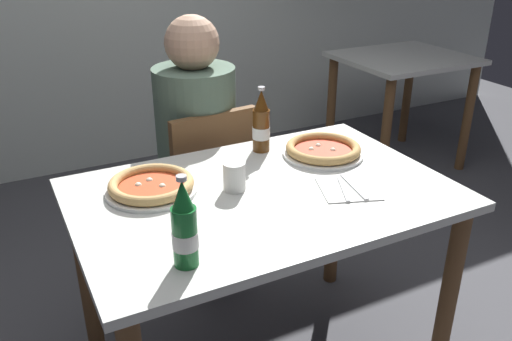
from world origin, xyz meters
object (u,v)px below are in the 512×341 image
pizza_marinara_far (323,150)px  beer_bottle_center (185,229)px  napkin_with_cutlery (349,189)px  chair_behind_table (205,187)px  diner_seated (198,162)px  dining_table_main (263,221)px  beer_bottle_left (261,124)px  dining_table_background (401,80)px  pizza_margherita_near (151,186)px  paper_cup (234,176)px

pizza_marinara_far → beer_bottle_center: 0.82m
beer_bottle_center → napkin_with_cutlery: bearing=14.2°
chair_behind_table → diner_seated: (-0.01, 0.05, 0.10)m
dining_table_main → pizza_marinara_far: pizza_marinara_far is taller
chair_behind_table → napkin_with_cutlery: size_ratio=3.70×
diner_seated → chair_behind_table: bearing=-82.1°
beer_bottle_left → beer_bottle_center: bearing=-131.7°
diner_seated → beer_bottle_left: (0.12, -0.36, 0.27)m
dining_table_main → napkin_with_cutlery: (0.25, -0.12, 0.12)m
chair_behind_table → beer_bottle_center: bearing=60.2°
beer_bottle_left → napkin_with_cutlery: 0.44m
dining_table_main → pizza_marinara_far: 0.39m
dining_table_background → pizza_margherita_near: (-2.02, -1.12, 0.18)m
diner_seated → pizza_margherita_near: 0.64m
dining_table_background → paper_cup: (-1.78, -1.23, 0.21)m
pizza_margherita_near → beer_bottle_center: 0.44m
dining_table_main → paper_cup: paper_cup is taller
beer_bottle_center → dining_table_background: bearing=36.9°
diner_seated → dining_table_main: bearing=-92.3°
pizza_margherita_near → beer_bottle_left: beer_bottle_left is taller
pizza_margherita_near → beer_bottle_left: bearing=17.0°
chair_behind_table → pizza_margherita_near: size_ratio=2.90×
dining_table_background → beer_bottle_center: beer_bottle_center is taller
diner_seated → paper_cup: (-0.11, -0.61, 0.21)m
dining_table_background → beer_bottle_center: 2.59m
pizza_margherita_near → beer_bottle_center: bearing=-95.4°
dining_table_main → dining_table_background: (1.70, 1.27, -0.04)m
dining_table_background → napkin_with_cutlery: 2.01m
pizza_marinara_far → paper_cup: size_ratio=3.13×
dining_table_background → pizza_margherita_near: bearing=-151.0°
diner_seated → napkin_with_cutlery: 0.83m
pizza_margherita_near → pizza_marinara_far: size_ratio=0.99×
dining_table_main → pizza_margherita_near: pizza_margherita_near is taller
chair_behind_table → beer_bottle_left: (0.11, -0.31, 0.37)m
dining_table_background → napkin_with_cutlery: napkin_with_cutlery is taller
dining_table_background → beer_bottle_center: size_ratio=3.24×
pizza_margherita_near → pizza_marinara_far: 0.65m
diner_seated → napkin_with_cutlery: diner_seated is taller
diner_seated → napkin_with_cutlery: bearing=-74.0°
dining_table_main → pizza_marinara_far: bearing=24.9°
dining_table_background → pizza_margherita_near: pizza_margherita_near is taller
napkin_with_cutlery → beer_bottle_center: bearing=-165.8°
pizza_marinara_far → beer_bottle_left: beer_bottle_left is taller
beer_bottle_left → beer_bottle_center: same height
pizza_marinara_far → napkin_with_cutlery: 0.28m
pizza_marinara_far → napkin_with_cutlery: pizza_marinara_far is taller
beer_bottle_left → napkin_with_cutlery: bearing=-76.4°
diner_seated → dining_table_background: bearing=20.1°
dining_table_background → dining_table_main: bearing=-143.2°
dining_table_background → beer_bottle_left: (-1.55, -0.97, 0.26)m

